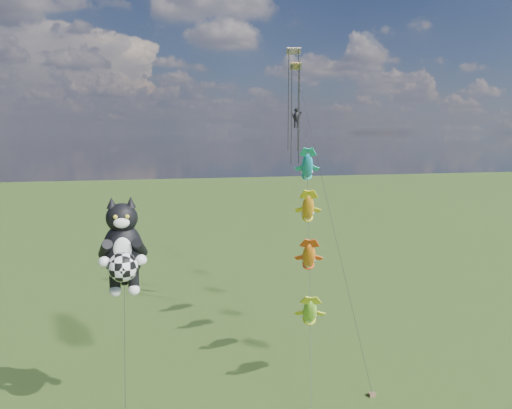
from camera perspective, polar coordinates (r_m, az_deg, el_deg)
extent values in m
cylinder|color=black|center=(28.97, -14.76, -16.05)|extent=(0.15, 2.72, 7.13)
ellipsoid|color=black|center=(28.88, -14.94, -5.25)|extent=(2.31, 1.92, 3.26)
ellipsoid|color=black|center=(28.41, -15.09, -1.49)|extent=(1.80, 1.64, 1.65)
cone|color=black|center=(28.30, -16.18, 0.21)|extent=(0.59, 0.59, 0.61)
cone|color=black|center=(28.26, -14.12, 0.27)|extent=(0.59, 0.59, 0.61)
ellipsoid|color=white|center=(27.78, -15.11, -2.03)|extent=(0.87, 0.46, 0.59)
ellipsoid|color=white|center=(28.07, -15.00, -5.00)|extent=(1.03, 0.43, 1.34)
sphere|color=gold|center=(27.67, -15.78, -1.39)|extent=(0.24, 0.24, 0.24)
sphere|color=gold|center=(27.64, -14.51, -1.35)|extent=(0.24, 0.24, 0.24)
sphere|color=white|center=(27.96, -16.97, -6.31)|extent=(0.61, 0.61, 0.61)
sphere|color=white|center=(27.89, -12.98, -6.20)|extent=(0.61, 0.61, 0.61)
sphere|color=white|center=(29.33, -15.79, -9.51)|extent=(0.65, 0.65, 0.65)
sphere|color=white|center=(29.30, -13.78, -9.46)|extent=(0.65, 0.65, 0.65)
sphere|color=white|center=(27.67, -14.98, -6.92)|extent=(1.61, 1.61, 1.61)
cylinder|color=black|center=(34.43, 6.05, -4.83)|extent=(4.72, 15.13, 15.22)
ellipsoid|color=green|center=(32.05, 6.17, -12.07)|extent=(1.59, 2.67, 2.47)
ellipsoid|color=#F2A319|center=(34.04, 6.06, -5.86)|extent=(1.59, 2.67, 2.47)
ellipsoid|color=#D84919|center=(36.38, 5.97, -0.39)|extent=(1.59, 2.67, 2.47)
ellipsoid|color=blue|center=(39.01, 5.89, 4.38)|extent=(1.59, 2.67, 2.47)
cube|color=brown|center=(32.35, 13.12, -20.40)|extent=(0.40, 0.30, 0.22)
cylinder|color=black|center=(36.58, 7.96, 1.21)|extent=(0.31, 17.09, 21.89)
cube|color=#148E45|center=(41.61, 4.56, 15.50)|extent=(0.94, 0.64, 0.58)
cylinder|color=black|center=(41.19, 4.08, 9.95)|extent=(0.08, 0.08, 8.06)
cylinder|color=black|center=(41.38, 4.91, 9.94)|extent=(0.08, 0.08, 8.06)
cube|color=#2A26D4|center=(44.97, 4.33, 17.10)|extent=(1.28, 0.69, 0.59)
cylinder|color=black|center=(44.37, 3.74, 11.52)|extent=(0.08, 0.08, 8.77)
cylinder|color=black|center=(44.63, 4.81, 11.49)|extent=(0.08, 0.08, 8.77)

